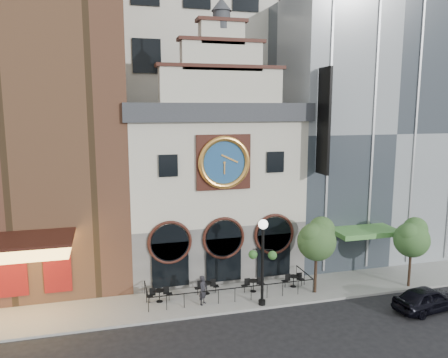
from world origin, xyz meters
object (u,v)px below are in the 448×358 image
Objects in this scene: bistro_1 at (207,287)px; bistro_3 at (293,280)px; tree_left at (317,238)px; tree_right at (412,237)px; bistro_0 at (159,295)px; pedestrian at (203,290)px; car_right at (427,299)px; lamppost at (263,253)px; bistro_2 at (253,285)px.

bistro_1 is 5.88m from bistro_3.
tree_left is 6.60m from tree_right.
bistro_0 is 3.12m from bistro_1.
pedestrian is (-6.42, -0.97, 0.45)m from bistro_3.
bistro_0 is 0.36× the size of car_right.
bistro_0 is 10.57m from tree_left.
bistro_3 is 8.16m from car_right.
lamppost is at bearing -18.63° from bistro_0.
bistro_1 is 0.87× the size of pedestrian.
tree_right reaches higher than car_right.
tree_left is (4.01, 0.86, 0.32)m from lamppost.
car_right is at bearing -28.27° from bistro_2.
tree_left is 1.06× the size of tree_right.
lamppost reaches higher than bistro_3.
bistro_2 is at bearing 108.18° from lamppost.
bistro_0 is 0.32× the size of tree_left.
bistro_0 is at bearing 63.97° from car_right.
bistro_0 is at bearing -172.72° from bistro_1.
tree_right is (10.46, -1.85, 2.96)m from bistro_2.
bistro_0 is 1.00× the size of bistro_3.
car_right is at bearing -110.42° from tree_right.
tree_right is (14.03, -0.90, 2.52)m from pedestrian.
bistro_0 is 2.77m from pedestrian.
bistro_0 is at bearing 173.43° from tree_right.
car_right is 0.94× the size of tree_right.
bistro_1 is at bearing 171.46° from bistro_2.
tree_right is at bearing -6.50° from tree_left.
lamppost is 1.15× the size of tree_right.
tree_left reaches higher than tree_right.
bistro_0 is 0.87× the size of pedestrian.
bistro_0 is 1.00× the size of bistro_2.
tree_right is (13.48, -2.30, 2.96)m from bistro_1.
lamppost is at bearing -146.17° from bistro_3.
bistro_2 is 3.46m from lamppost.
bistro_0 is at bearing 179.74° from bistro_3.
bistro_0 is 0.34× the size of tree_right.
car_right reaches higher than bistro_2.
lamppost is (-9.40, 3.03, 2.72)m from car_right.
pedestrian is at bearing -175.02° from lamppost.
bistro_2 is 0.87× the size of pedestrian.
bistro_1 is at bearing 58.26° from car_right.
bistro_1 is 1.00× the size of bistro_3.
bistro_0 is 6.94m from lamppost.
lamppost reaches higher than bistro_2.
bistro_3 is (2.85, 0.02, 0.00)m from bistro_2.
pedestrian reaches higher than car_right.
lamppost is at bearing 64.27° from car_right.
bistro_1 is 0.34× the size of tree_right.
car_right is 0.88× the size of tree_left.
bistro_1 is 0.36× the size of car_right.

